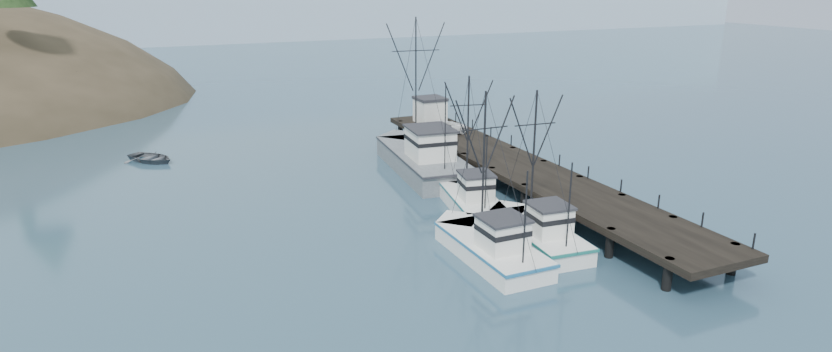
# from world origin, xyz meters

# --- Properties ---
(ground) EXTENTS (400.00, 400.00, 0.00)m
(ground) POSITION_xyz_m (0.00, 0.00, 0.00)
(ground) COLOR #29465B
(ground) RESTS_ON ground
(pier) EXTENTS (6.00, 44.00, 2.00)m
(pier) POSITION_xyz_m (14.00, 16.00, 1.69)
(pier) COLOR black
(pier) RESTS_ON ground
(distant_ridge) EXTENTS (360.00, 40.00, 26.00)m
(distant_ridge) POSITION_xyz_m (10.00, 170.00, 0.00)
(distant_ridge) COLOR #9EB2C6
(distant_ridge) RESTS_ON ground
(distant_ridge_far) EXTENTS (180.00, 25.00, 18.00)m
(distant_ridge_far) POSITION_xyz_m (-40.00, 185.00, 0.00)
(distant_ridge_far) COLOR silver
(distant_ridge_far) RESTS_ON ground
(trawler_near) EXTENTS (4.11, 10.48, 10.69)m
(trawler_near) POSITION_xyz_m (8.41, 4.86, 0.82)
(trawler_near) COLOR white
(trawler_near) RESTS_ON ground
(trawler_mid) EXTENTS (3.79, 11.05, 11.03)m
(trawler_mid) POSITION_xyz_m (4.29, 4.16, 0.82)
(trawler_mid) COLOR white
(trawler_mid) RESTS_ON ground
(trawler_far) EXTENTS (4.91, 10.28, 10.59)m
(trawler_far) POSITION_xyz_m (7.61, 12.84, 0.82)
(trawler_far) COLOR white
(trawler_far) RESTS_ON ground
(work_vessel) EXTENTS (6.64, 17.41, 14.25)m
(work_vessel) POSITION_xyz_m (8.45, 23.81, 1.23)
(work_vessel) COLOR slate
(work_vessel) RESTS_ON ground
(pier_shed) EXTENTS (3.00, 3.20, 2.80)m
(pier_shed) POSITION_xyz_m (14.09, 33.99, 3.42)
(pier_shed) COLOR silver
(pier_shed) RESTS_ON pier
(pickup_truck) EXTENTS (5.59, 3.31, 1.46)m
(pickup_truck) POSITION_xyz_m (13.04, 28.30, 2.73)
(pickup_truck) COLOR white
(pickup_truck) RESTS_ON pier
(motorboat) EXTENTS (6.11, 6.34, 1.07)m
(motorboat) POSITION_xyz_m (-14.55, 37.27, 0.00)
(motorboat) COLOR #54575D
(motorboat) RESTS_ON ground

